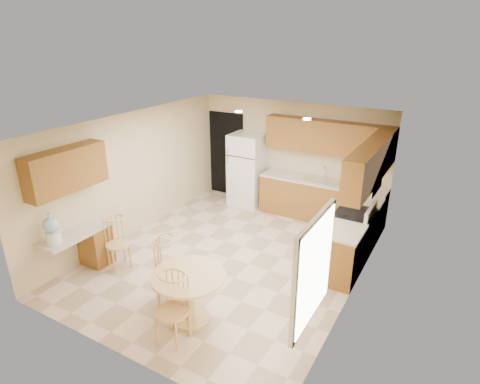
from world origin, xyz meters
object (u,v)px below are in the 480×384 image
Objects in this scene: chair_table_b at (167,307)px; water_crock at (52,230)px; stove at (352,234)px; refrigerator at (248,170)px; dining_table at (189,291)px; chair_table_a at (165,267)px; chair_desk at (113,241)px.

water_crock reaches higher than chair_table_b.
refrigerator is at bearing 157.01° from stove.
dining_table is (1.36, -4.15, -0.36)m from refrigerator.
chair_table_a is at bearing -126.58° from stove.
water_crock reaches higher than chair_desk.
refrigerator is at bearing 162.55° from chair_table_a.
refrigerator is 3.15m from stove.
chair_table_a is (-2.07, -2.78, 0.18)m from stove.
chair_table_b is (0.05, -0.54, 0.10)m from dining_table.
chair_table_a is at bearing -78.59° from refrigerator.
water_crock is (-0.45, -0.78, 0.44)m from chair_desk.
stove reaches higher than chair_desk.
refrigerator is 1.73× the size of chair_table_b.
water_crock is (-1.05, -4.49, 0.14)m from refrigerator.
stove is 3.30m from dining_table.
dining_table is (-1.52, -2.93, 0.04)m from stove.
refrigerator is at bearing -164.45° from chair_desk.
chair_table_a reaches higher than chair_table_b.
refrigerator is 1.59× the size of stove.
stove is at bearing 114.56° from chair_table_a.
chair_desk is at bearing -144.38° from stove.
stove is 2.06× the size of water_crock.
stove is at bearing -22.99° from refrigerator.
chair_table_a is at bearing 14.67° from water_crock.
refrigerator is 4.09m from chair_table_a.
water_crock is at bearing -103.16° from refrigerator.
water_crock reaches higher than dining_table.
refrigerator is 4.61m from water_crock.
chair_desk is at bearing -99.19° from refrigerator.
chair_desk is 1.76× the size of water_crock.
chair_table_a is 1.14× the size of chair_desk.
water_crock is at bearing -5.20° from chair_desk.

